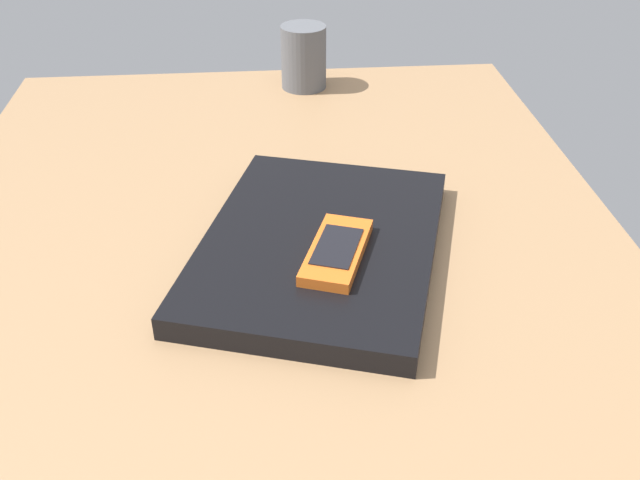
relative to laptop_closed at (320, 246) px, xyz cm
name	(u,v)px	position (x,y,z in cm)	size (l,w,h in cm)	color
desk_surface	(277,291)	(3.91, -4.90, -2.76)	(120.00, 80.00, 3.00)	#9E7751
laptop_closed	(320,246)	(0.00, 0.00, 0.00)	(33.38, 24.19, 2.51)	black
cell_phone_on_laptop	(337,253)	(4.25, 1.37, 1.89)	(12.98, 8.83, 1.33)	orange
pen_cup	(304,57)	(-48.26, 1.49, 3.74)	(7.20, 7.20, 9.99)	#595B60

